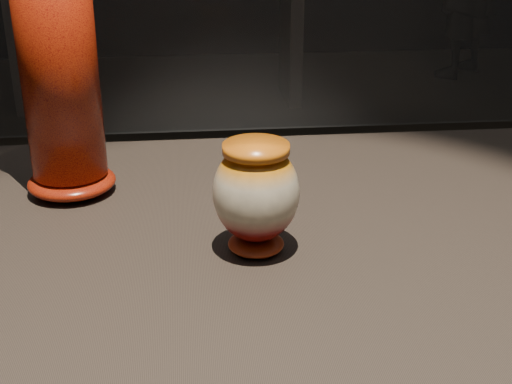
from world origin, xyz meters
TOP-DOWN VIEW (x-y plane):
  - display_plinth at (0.00, 0.00)m, footprint 2.00×0.80m
  - main_vase at (-0.15, -0.05)m, footprint 0.12×0.12m
  - tall_vase at (-0.41, 0.17)m, footprint 0.15×0.15m
  - back_shelf at (-0.39, 3.70)m, footprint 2.00×0.60m

SIDE VIEW (x-z plane):
  - display_plinth at x=0.00m, z-range 0.18..1.08m
  - back_shelf at x=-0.39m, z-range 0.19..1.09m
  - main_vase at x=-0.15m, z-range 0.91..1.06m
  - tall_vase at x=-0.41m, z-range 0.89..1.33m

